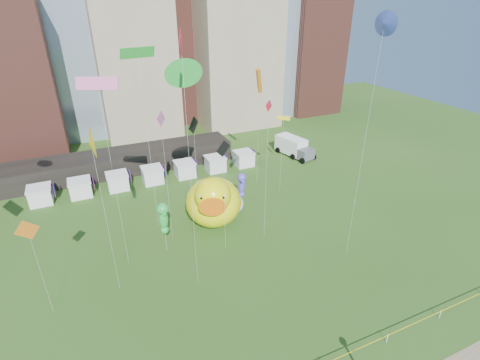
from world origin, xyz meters
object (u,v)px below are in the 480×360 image
big_duck (213,200)px  small_duck (232,203)px  seahorse_purple (242,183)px  box_truck (293,147)px  seahorse_green (163,216)px

big_duck → small_duck: (2.96, 1.39, -1.75)m
seahorse_purple → box_truck: 20.00m
big_duck → box_truck: (20.27, 14.51, -1.65)m
small_duck → box_truck: (17.31, 13.12, 0.10)m
big_duck → box_truck: bearing=56.4°
small_duck → seahorse_green: (-9.56, -4.29, 2.96)m
seahorse_green → seahorse_purple: (11.30, 5.00, -0.90)m
big_duck → seahorse_purple: bearing=44.9°
seahorse_green → box_truck: bearing=35.8°
small_duck → box_truck: small_duck is taller
big_duck → seahorse_purple: (4.70, 2.10, 0.31)m
big_duck → seahorse_green: 7.31m
small_duck → seahorse_purple: seahorse_purple is taller
big_duck → seahorse_green: big_duck is taller
big_duck → seahorse_purple: 5.15m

